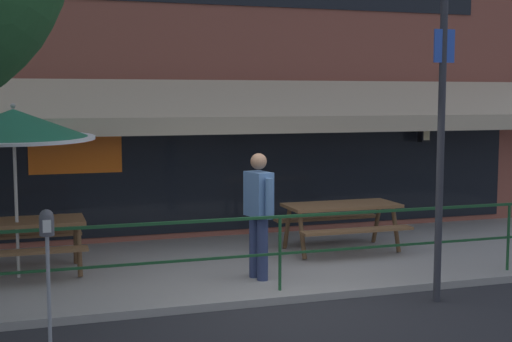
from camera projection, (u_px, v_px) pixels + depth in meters
name	position (u px, v px, depth m)	size (l,w,h in m)	color
ground_plane	(288.00, 304.00, 8.82)	(120.00, 120.00, 0.00)	#232326
patio_deck	(241.00, 264.00, 10.71)	(15.00, 4.00, 0.10)	gray
restaurant_building	(204.00, 46.00, 12.46)	(15.00, 1.60, 6.91)	brown
patio_railing	(280.00, 236.00, 9.02)	(13.84, 0.04, 0.97)	#194723
picnic_table_left	(17.00, 232.00, 9.80)	(1.80, 1.42, 0.76)	brown
picnic_table_centre	(341.00, 214.00, 11.34)	(1.80, 1.42, 0.76)	brown
patio_umbrella_left	(13.00, 125.00, 9.53)	(2.14, 2.14, 2.38)	#B7B2A8
pedestrian_walking	(259.00, 209.00, 9.58)	(0.33, 0.60, 1.71)	navy
parking_meter_near	(47.00, 236.00, 7.26)	(0.15, 0.16, 1.42)	gray
street_sign_pole	(441.00, 121.00, 8.72)	(0.28, 0.09, 4.41)	#2D2D33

